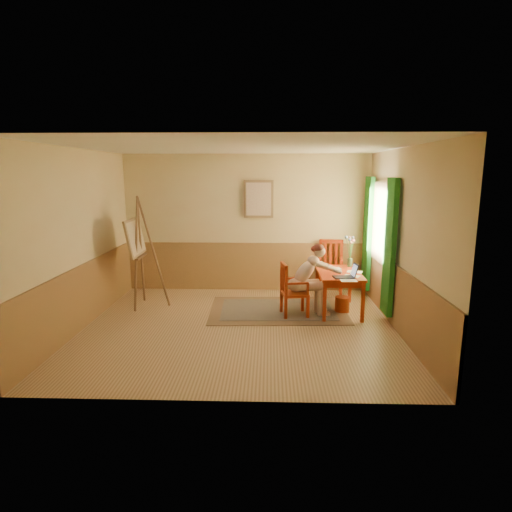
{
  "coord_description": "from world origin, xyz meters",
  "views": [
    {
      "loc": [
        0.47,
        -6.42,
        2.42
      ],
      "look_at": [
        0.25,
        0.55,
        1.05
      ],
      "focal_mm": 29.74,
      "sensor_mm": 36.0,
      "label": 1
    }
  ],
  "objects_px": {
    "chair_back": "(330,267)",
    "laptop": "(347,275)",
    "chair_left": "(292,290)",
    "figure": "(309,277)",
    "easel": "(137,242)",
    "table": "(339,277)"
  },
  "relations": [
    {
      "from": "table",
      "to": "chair_back",
      "type": "xyz_separation_m",
      "value": [
        0.02,
        1.13,
        -0.08
      ]
    },
    {
      "from": "figure",
      "to": "easel",
      "type": "xyz_separation_m",
      "value": [
        -3.06,
        0.44,
        0.51
      ]
    },
    {
      "from": "chair_back",
      "to": "laptop",
      "type": "xyz_separation_m",
      "value": [
        0.05,
        -1.53,
        0.22
      ]
    },
    {
      "from": "chair_left",
      "to": "easel",
      "type": "bearing_deg",
      "value": 169.98
    },
    {
      "from": "table",
      "to": "chair_back",
      "type": "bearing_deg",
      "value": 89.16
    },
    {
      "from": "table",
      "to": "chair_back",
      "type": "height_order",
      "value": "chair_back"
    },
    {
      "from": "chair_left",
      "to": "figure",
      "type": "distance_m",
      "value": 0.37
    },
    {
      "from": "chair_back",
      "to": "figure",
      "type": "relative_size",
      "value": 0.88
    },
    {
      "from": "figure",
      "to": "easel",
      "type": "bearing_deg",
      "value": 171.75
    },
    {
      "from": "table",
      "to": "chair_left",
      "type": "height_order",
      "value": "chair_left"
    },
    {
      "from": "chair_left",
      "to": "laptop",
      "type": "distance_m",
      "value": 0.96
    },
    {
      "from": "chair_left",
      "to": "chair_back",
      "type": "xyz_separation_m",
      "value": [
        0.85,
        1.41,
        0.08
      ]
    },
    {
      "from": "figure",
      "to": "laptop",
      "type": "distance_m",
      "value": 0.63
    },
    {
      "from": "chair_back",
      "to": "easel",
      "type": "relative_size",
      "value": 0.54
    },
    {
      "from": "chair_left",
      "to": "easel",
      "type": "distance_m",
      "value": 2.91
    },
    {
      "from": "laptop",
      "to": "easel",
      "type": "xyz_separation_m",
      "value": [
        -3.67,
        0.62,
        0.43
      ]
    },
    {
      "from": "chair_left",
      "to": "laptop",
      "type": "relative_size",
      "value": 2.27
    },
    {
      "from": "chair_left",
      "to": "easel",
      "type": "relative_size",
      "value": 0.46
    },
    {
      "from": "figure",
      "to": "easel",
      "type": "relative_size",
      "value": 0.61
    },
    {
      "from": "chair_left",
      "to": "chair_back",
      "type": "distance_m",
      "value": 1.64
    },
    {
      "from": "table",
      "to": "laptop",
      "type": "xyz_separation_m",
      "value": [
        0.07,
        -0.4,
        0.14
      ]
    },
    {
      "from": "laptop",
      "to": "figure",
      "type": "bearing_deg",
      "value": 163.81
    }
  ]
}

